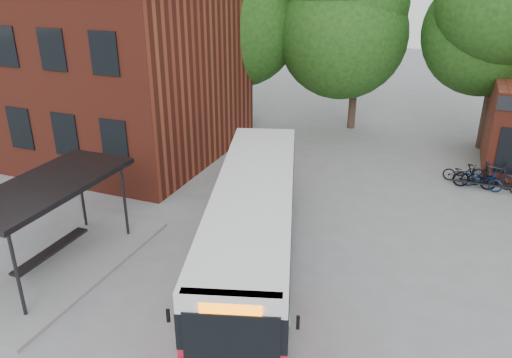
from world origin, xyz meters
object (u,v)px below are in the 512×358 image
at_px(city_bus, 254,226).
at_px(bicycle_0, 462,173).
at_px(bicycle_1, 475,177).
at_px(bus_shelter, 54,226).
at_px(bicycle_2, 482,179).
at_px(bicycle_3, 494,175).

distance_m(city_bus, bicycle_0, 11.23).
bearing_deg(bicycle_1, bicycle_0, 44.99).
height_order(bus_shelter, city_bus, bus_shelter).
height_order(bicycle_0, bicycle_1, bicycle_1).
bearing_deg(city_bus, bicycle_2, 36.21).
xyz_separation_m(bicycle_1, bicycle_2, (0.27, 0.05, -0.09)).
xyz_separation_m(bicycle_0, bicycle_3, (1.23, 0.01, 0.11)).
distance_m(bus_shelter, bicycle_2, 16.84).
relative_size(city_bus, bicycle_2, 6.61).
distance_m(bicycle_0, bicycle_2, 0.87).
height_order(city_bus, bicycle_2, city_bus).
height_order(city_bus, bicycle_0, city_bus).
height_order(bus_shelter, bicycle_0, bus_shelter).
relative_size(bicycle_0, bicycle_1, 0.92).
bearing_deg(bicycle_2, city_bus, 157.90).
height_order(bicycle_1, bicycle_3, bicycle_3).
xyz_separation_m(city_bus, bicycle_0, (6.00, 9.44, -0.98)).
bearing_deg(bicycle_0, city_bus, 157.17).
xyz_separation_m(bicycle_1, bicycle_3, (0.74, 0.48, 0.01)).
height_order(bicycle_2, bicycle_3, bicycle_3).
xyz_separation_m(bicycle_2, bicycle_3, (0.46, 0.43, 0.10)).
xyz_separation_m(bus_shelter, bicycle_0, (11.66, 11.73, -1.02)).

